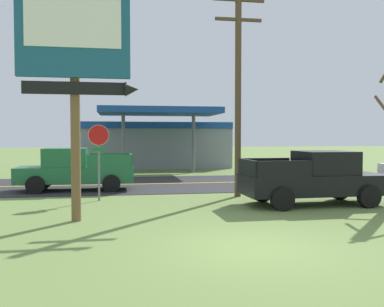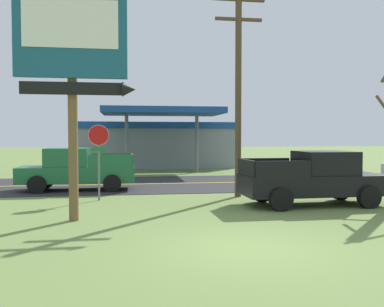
# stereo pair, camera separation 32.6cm
# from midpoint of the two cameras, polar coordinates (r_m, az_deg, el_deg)

# --- Properties ---
(ground_plane) EXTENTS (180.00, 180.00, 0.00)m
(ground_plane) POSITION_cam_midpoint_polar(r_m,az_deg,el_deg) (9.69, 8.25, -12.64)
(ground_plane) COLOR olive
(road_asphalt) EXTENTS (140.00, 8.00, 0.02)m
(road_asphalt) POSITION_cam_midpoint_polar(r_m,az_deg,el_deg) (22.27, -1.51, -4.09)
(road_asphalt) COLOR #2B2B2D
(road_asphalt) RESTS_ON ground
(road_centre_line) EXTENTS (126.00, 0.20, 0.01)m
(road_centre_line) POSITION_cam_midpoint_polar(r_m,az_deg,el_deg) (22.27, -1.51, -4.05)
(road_centre_line) COLOR gold
(road_centre_line) RESTS_ON road_asphalt
(motel_sign) EXTENTS (3.44, 0.54, 6.98)m
(motel_sign) POSITION_cam_midpoint_polar(r_m,az_deg,el_deg) (12.91, -15.04, 12.54)
(motel_sign) COLOR brown
(motel_sign) RESTS_ON ground
(stop_sign) EXTENTS (0.80, 0.08, 2.95)m
(stop_sign) POSITION_cam_midpoint_polar(r_m,az_deg,el_deg) (16.70, -11.99, 0.66)
(stop_sign) COLOR slate
(stop_sign) RESTS_ON ground
(utility_pole) EXTENTS (2.17, 0.26, 8.58)m
(utility_pole) POSITION_cam_midpoint_polar(r_m,az_deg,el_deg) (17.64, 6.83, 9.24)
(utility_pole) COLOR brown
(utility_pole) RESTS_ON ground
(gas_station) EXTENTS (12.00, 11.50, 4.40)m
(gas_station) POSITION_cam_midpoint_polar(r_m,az_deg,el_deg) (34.42, -4.53, 1.40)
(gas_station) COLOR gray
(gas_station) RESTS_ON ground
(pickup_black_parked_on_lawn) EXTENTS (5.24, 2.32, 1.96)m
(pickup_black_parked_on_lawn) POSITION_cam_midpoint_polar(r_m,az_deg,el_deg) (15.98, 16.85, -3.29)
(pickup_black_parked_on_lawn) COLOR black
(pickup_black_parked_on_lawn) RESTS_ON ground
(pickup_green_on_road) EXTENTS (5.20, 2.24, 1.96)m
(pickup_green_on_road) POSITION_cam_midpoint_polar(r_m,az_deg,el_deg) (20.14, -14.98, -2.12)
(pickup_green_on_road) COLOR #1E6038
(pickup_green_on_road) RESTS_ON ground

